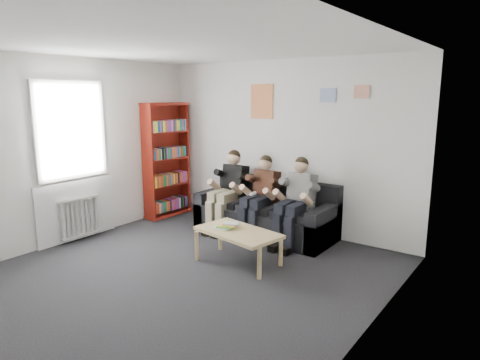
% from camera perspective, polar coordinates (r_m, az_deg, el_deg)
% --- Properties ---
extents(room_shell, '(5.00, 5.00, 5.00)m').
position_cam_1_polar(room_shell, '(4.89, -9.27, 1.65)').
color(room_shell, black).
rests_on(room_shell, ground).
extents(sofa, '(2.18, 0.89, 0.84)m').
position_cam_1_polar(sofa, '(6.74, 3.50, -4.68)').
color(sofa, black).
rests_on(sofa, ground).
extents(bookshelf, '(0.30, 0.91, 2.02)m').
position_cam_1_polar(bookshelf, '(7.76, -9.75, 2.65)').
color(bookshelf, maroon).
rests_on(bookshelf, ground).
extents(coffee_table, '(1.10, 0.60, 0.44)m').
position_cam_1_polar(coffee_table, '(5.55, -0.26, -7.29)').
color(coffee_table, tan).
rests_on(coffee_table, ground).
extents(game_cases, '(0.27, 0.25, 0.07)m').
position_cam_1_polar(game_cases, '(5.63, -1.84, -6.12)').
color(game_cases, silver).
rests_on(game_cases, coffee_table).
extents(person_left, '(0.39, 0.83, 1.29)m').
position_cam_1_polar(person_left, '(6.84, -1.67, -1.47)').
color(person_left, black).
rests_on(person_left, sofa).
extents(person_middle, '(0.37, 0.79, 1.25)m').
position_cam_1_polar(person_middle, '(6.50, 2.60, -2.28)').
color(person_middle, '#482418').
rests_on(person_middle, sofa).
extents(person_right, '(0.38, 0.82, 1.28)m').
position_cam_1_polar(person_right, '(6.19, 7.30, -2.95)').
color(person_right, silver).
rests_on(person_right, sofa).
extents(radiator, '(0.10, 0.64, 0.60)m').
position_cam_1_polar(radiator, '(6.88, -20.56, -4.66)').
color(radiator, silver).
rests_on(radiator, ground).
extents(window, '(0.05, 1.30, 2.36)m').
position_cam_1_polar(window, '(6.80, -21.30, 0.97)').
color(window, white).
rests_on(window, room_shell).
extents(poster_large, '(0.42, 0.01, 0.55)m').
position_cam_1_polar(poster_large, '(7.02, 2.93, 10.41)').
color(poster_large, gold).
rests_on(poster_large, room_shell).
extents(poster_blue, '(0.25, 0.01, 0.20)m').
position_cam_1_polar(poster_blue, '(6.46, 11.67, 11.01)').
color(poster_blue, '#4179DE').
rests_on(poster_blue, room_shell).
extents(poster_pink, '(0.22, 0.01, 0.18)m').
position_cam_1_polar(poster_pink, '(6.27, 15.92, 11.27)').
color(poster_pink, '#C53D9C').
rests_on(poster_pink, room_shell).
extents(poster_sign, '(0.20, 0.01, 0.14)m').
position_cam_1_polar(poster_sign, '(7.36, -1.05, 12.02)').
color(poster_sign, white).
rests_on(poster_sign, room_shell).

